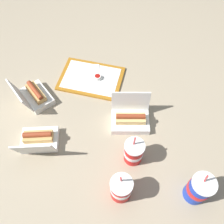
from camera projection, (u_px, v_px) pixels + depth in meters
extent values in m
plane|color=gray|center=(120.00, 115.00, 1.38)|extent=(3.20, 3.20, 0.00)
cube|color=#A56619|center=(91.00, 78.00, 1.51)|extent=(0.41, 0.32, 0.01)
cube|color=white|center=(91.00, 78.00, 1.50)|extent=(0.36, 0.27, 0.00)
cylinder|color=white|center=(98.00, 77.00, 1.49)|extent=(0.04, 0.04, 0.02)
cylinder|color=#9E140F|center=(98.00, 76.00, 1.48)|extent=(0.03, 0.03, 0.01)
cube|color=white|center=(91.00, 70.00, 1.53)|extent=(0.13, 0.13, 0.00)
cube|color=white|center=(94.00, 86.00, 1.46)|extent=(0.10, 0.06, 0.00)
cube|color=white|center=(130.00, 122.00, 1.33)|extent=(0.23, 0.20, 0.04)
cube|color=white|center=(131.00, 101.00, 1.30)|extent=(0.19, 0.10, 0.13)
cube|color=#DBB770|center=(131.00, 119.00, 1.30)|extent=(0.17, 0.12, 0.03)
cylinder|color=brown|center=(131.00, 116.00, 1.28)|extent=(0.15, 0.08, 0.03)
cylinder|color=yellow|center=(131.00, 115.00, 1.27)|extent=(0.12, 0.06, 0.01)
cube|color=white|center=(38.00, 97.00, 1.42)|extent=(0.22, 0.20, 0.04)
cube|color=white|center=(20.00, 95.00, 1.32)|extent=(0.18, 0.12, 0.12)
cube|color=tan|center=(36.00, 93.00, 1.39)|extent=(0.15, 0.12, 0.03)
cylinder|color=brown|center=(35.00, 90.00, 1.37)|extent=(0.14, 0.09, 0.03)
cylinder|color=yellow|center=(34.00, 89.00, 1.36)|extent=(0.11, 0.06, 0.01)
cube|color=white|center=(40.00, 140.00, 1.27)|extent=(0.22, 0.20, 0.04)
cube|color=white|center=(34.00, 149.00, 1.16)|extent=(0.18, 0.12, 0.13)
cube|color=tan|center=(38.00, 137.00, 1.24)|extent=(0.15, 0.12, 0.03)
cylinder|color=brown|center=(37.00, 135.00, 1.22)|extent=(0.13, 0.08, 0.03)
cylinder|color=yellow|center=(37.00, 134.00, 1.21)|extent=(0.11, 0.06, 0.01)
cylinder|color=red|center=(134.00, 152.00, 1.19)|extent=(0.09, 0.09, 0.13)
cylinder|color=white|center=(134.00, 152.00, 1.18)|extent=(0.09, 0.09, 0.03)
cylinder|color=white|center=(135.00, 146.00, 1.13)|extent=(0.10, 0.10, 0.01)
cylinder|color=red|center=(134.00, 141.00, 1.10)|extent=(0.01, 0.01, 0.06)
cylinder|color=#1938B7|center=(198.00, 189.00, 1.08)|extent=(0.10, 0.10, 0.16)
cylinder|color=red|center=(199.00, 189.00, 1.07)|extent=(0.10, 0.10, 0.04)
cylinder|color=white|center=(205.00, 184.00, 1.01)|extent=(0.10, 0.10, 0.01)
cylinder|color=red|center=(206.00, 179.00, 0.98)|extent=(0.01, 0.01, 0.06)
cylinder|color=red|center=(121.00, 189.00, 1.09)|extent=(0.09, 0.09, 0.14)
cylinder|color=white|center=(121.00, 188.00, 1.08)|extent=(0.10, 0.10, 0.03)
cylinder|color=white|center=(122.00, 184.00, 1.03)|extent=(0.10, 0.10, 0.01)
cylinder|color=red|center=(121.00, 179.00, 1.00)|extent=(0.01, 0.02, 0.06)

